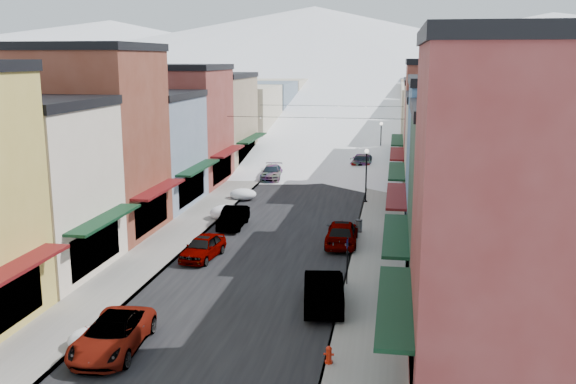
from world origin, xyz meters
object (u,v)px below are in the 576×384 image
(car_dark_hatch, at_px, (233,217))
(streetlamp_near, at_px, (366,169))
(car_silver_sedan, at_px, (203,247))
(car_white_suv, at_px, (112,335))
(car_green_sedan, at_px, (323,289))
(fire_hydrant, at_px, (329,355))
(trash_can, at_px, (359,226))

(car_dark_hatch, distance_m, streetlamp_near, 12.70)
(car_dark_hatch, bearing_deg, car_silver_sedan, -91.34)
(car_white_suv, xyz_separation_m, streetlamp_near, (8.70, 28.51, 2.17))
(car_green_sedan, relative_size, streetlamp_near, 1.19)
(fire_hydrant, bearing_deg, car_dark_hatch, 114.15)
(car_silver_sedan, xyz_separation_m, streetlamp_near, (8.70, 16.19, 2.18))
(car_green_sedan, height_order, fire_hydrant, car_green_sedan)
(car_white_suv, distance_m, car_green_sedan, 9.92)
(car_silver_sedan, relative_size, trash_can, 4.86)
(car_dark_hatch, bearing_deg, fire_hydrant, -67.19)
(car_silver_sedan, height_order, trash_can, car_silver_sedan)
(car_silver_sedan, bearing_deg, trash_can, 45.12)
(car_white_suv, xyz_separation_m, fire_hydrant, (8.70, 0.11, -0.23))
(car_silver_sedan, relative_size, car_dark_hatch, 0.95)
(car_white_suv, distance_m, trash_can, 21.06)
(car_dark_hatch, xyz_separation_m, trash_can, (8.70, -0.33, -0.13))
(streetlamp_near, bearing_deg, car_green_sedan, -92.30)
(fire_hydrant, xyz_separation_m, streetlamp_near, (0.00, 28.40, 2.41))
(car_dark_hatch, xyz_separation_m, streetlamp_near, (8.70, 9.00, 2.17))
(car_white_suv, bearing_deg, car_green_sedan, 34.51)
(car_white_suv, relative_size, fire_hydrant, 7.28)
(car_green_sedan, height_order, streetlamp_near, streetlamp_near)
(car_green_sedan, bearing_deg, fire_hydrant, 90.92)
(car_dark_hatch, distance_m, fire_hydrant, 21.27)
(car_silver_sedan, relative_size, streetlamp_near, 0.94)
(car_white_suv, bearing_deg, car_dark_hatch, 86.33)
(car_silver_sedan, height_order, fire_hydrant, car_silver_sedan)
(car_white_suv, bearing_deg, streetlamp_near, 69.36)
(car_white_suv, relative_size, trash_can, 6.01)
(car_silver_sedan, bearing_deg, car_dark_hatch, 96.85)
(car_dark_hatch, relative_size, fire_hydrant, 6.22)
(trash_can, height_order, streetlamp_near, streetlamp_near)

